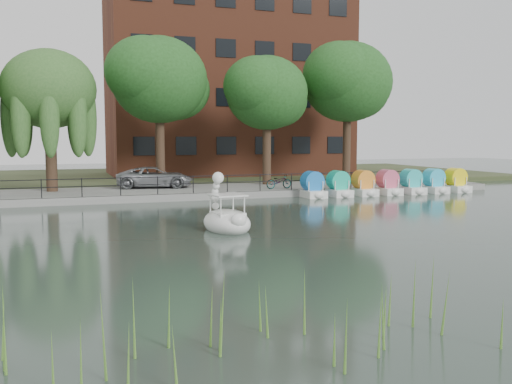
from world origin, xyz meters
TOP-DOWN VIEW (x-y plane):
  - ground_plane at (0.00, 0.00)m, footprint 120.00×120.00m
  - promenade at (0.00, 16.00)m, footprint 40.00×6.00m
  - kerb at (0.00, 13.05)m, footprint 40.00×0.25m
  - land_strip at (0.00, 30.00)m, footprint 60.00×22.00m
  - railing at (0.00, 13.25)m, footprint 32.00×0.05m
  - apartment_building at (7.00, 29.97)m, footprint 20.00×10.07m
  - willow_mid at (-7.50, 17.00)m, footprint 5.32×5.32m
  - broadleaf_center at (-1.00, 18.00)m, footprint 6.00×6.00m
  - broadleaf_right at (6.00, 17.50)m, footprint 5.40×5.40m
  - broadleaf_far at (12.50, 18.50)m, footprint 6.30×6.30m
  - minivan at (-1.48, 17.38)m, footprint 3.35×5.73m
  - bicycle at (5.56, 14.20)m, footprint 0.83×1.79m
  - swan_boat at (-1.16, 2.73)m, footprint 1.91×2.75m
  - pedal_boat_row at (12.06, 12.34)m, footprint 11.35×1.70m

SIDE VIEW (x-z plane):
  - ground_plane at x=0.00m, z-range 0.00..0.00m
  - land_strip at x=0.00m, z-range 0.00..0.36m
  - promenade at x=0.00m, z-range 0.00..0.40m
  - kerb at x=0.00m, z-range 0.00..0.40m
  - swan_boat at x=-1.16m, z-range -0.62..1.58m
  - pedal_boat_row at x=12.06m, z-range -0.09..1.31m
  - bicycle at x=5.56m, z-range 0.40..1.40m
  - railing at x=0.00m, z-range 0.65..1.65m
  - minivan at x=-1.48m, z-range 0.40..1.90m
  - willow_mid at x=-7.50m, z-range 2.17..10.32m
  - broadleaf_right at x=6.00m, z-range 2.22..10.55m
  - broadleaf_center at x=-1.00m, z-range 2.44..11.69m
  - broadleaf_far at x=12.50m, z-range 2.54..12.25m
  - apartment_building at x=7.00m, z-range 0.36..18.36m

